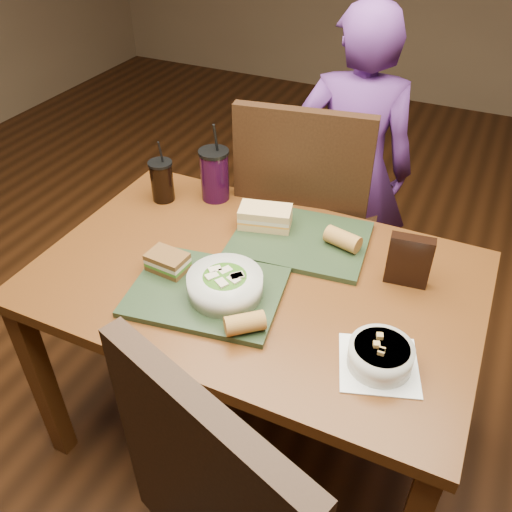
{
  "coord_description": "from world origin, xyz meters",
  "views": [
    {
      "loc": [
        0.53,
        -1.12,
        1.78
      ],
      "look_at": [
        0.0,
        0.0,
        0.82
      ],
      "focal_mm": 38.0,
      "sensor_mm": 36.0,
      "label": 1
    }
  ],
  "objects_px": {
    "diner": "(352,171)",
    "salad_bowl": "(225,283)",
    "tray_near": "(207,292)",
    "baguette_near": "(245,323)",
    "chair_far": "(309,219)",
    "sandwich_near": "(168,262)",
    "sandwich_far": "(265,217)",
    "dining_table": "(256,297)",
    "tray_far": "(301,239)",
    "soup_bowl": "(380,355)",
    "chip_bag": "(409,261)",
    "cup_cola": "(162,181)",
    "baguette_far": "(343,239)",
    "cup_berry": "(215,174)"
  },
  "relations": [
    {
      "from": "chair_far",
      "to": "salad_bowl",
      "type": "xyz_separation_m",
      "value": [
        -0.0,
        -0.68,
        0.19
      ]
    },
    {
      "from": "tray_far",
      "to": "soup_bowl",
      "type": "bearing_deg",
      "value": -47.83
    },
    {
      "from": "tray_far",
      "to": "cup_cola",
      "type": "bearing_deg",
      "value": 176.25
    },
    {
      "from": "sandwich_far",
      "to": "baguette_near",
      "type": "relative_size",
      "value": 1.78
    },
    {
      "from": "cup_cola",
      "to": "baguette_far",
      "type": "bearing_deg",
      "value": -2.35
    },
    {
      "from": "tray_far",
      "to": "cup_cola",
      "type": "relative_size",
      "value": 1.83
    },
    {
      "from": "salad_bowl",
      "to": "baguette_near",
      "type": "height_order",
      "value": "salad_bowl"
    },
    {
      "from": "chair_far",
      "to": "sandwich_near",
      "type": "xyz_separation_m",
      "value": [
        -0.21,
        -0.65,
        0.19
      ]
    },
    {
      "from": "baguette_near",
      "to": "cup_cola",
      "type": "bearing_deg",
      "value": 139.18
    },
    {
      "from": "sandwich_near",
      "to": "baguette_far",
      "type": "distance_m",
      "value": 0.54
    },
    {
      "from": "dining_table",
      "to": "tray_far",
      "type": "xyz_separation_m",
      "value": [
        0.06,
        0.21,
        0.1
      ]
    },
    {
      "from": "chair_far",
      "to": "baguette_near",
      "type": "relative_size",
      "value": 10.54
    },
    {
      "from": "dining_table",
      "to": "salad_bowl",
      "type": "xyz_separation_m",
      "value": [
        -0.03,
        -0.13,
        0.14
      ]
    },
    {
      "from": "tray_far",
      "to": "sandwich_near",
      "type": "relative_size",
      "value": 3.46
    },
    {
      "from": "diner",
      "to": "tray_far",
      "type": "xyz_separation_m",
      "value": [
        0.02,
        -0.65,
        0.08
      ]
    },
    {
      "from": "tray_far",
      "to": "baguette_near",
      "type": "distance_m",
      "value": 0.45
    },
    {
      "from": "dining_table",
      "to": "tray_far",
      "type": "bearing_deg",
      "value": 74.37
    },
    {
      "from": "chair_far",
      "to": "sandwich_near",
      "type": "bearing_deg",
      "value": -107.53
    },
    {
      "from": "tray_near",
      "to": "tray_far",
      "type": "xyz_separation_m",
      "value": [
        0.15,
        0.35,
        0.0
      ]
    },
    {
      "from": "sandwich_near",
      "to": "cup_cola",
      "type": "height_order",
      "value": "cup_cola"
    },
    {
      "from": "baguette_far",
      "to": "cup_cola",
      "type": "relative_size",
      "value": 0.48
    },
    {
      "from": "chair_far",
      "to": "sandwich_near",
      "type": "distance_m",
      "value": 0.71
    },
    {
      "from": "sandwich_far",
      "to": "chip_bag",
      "type": "distance_m",
      "value": 0.49
    },
    {
      "from": "chair_far",
      "to": "cup_cola",
      "type": "height_order",
      "value": "chair_far"
    },
    {
      "from": "baguette_near",
      "to": "chair_far",
      "type": "bearing_deg",
      "value": 97.93
    },
    {
      "from": "salad_bowl",
      "to": "sandwich_near",
      "type": "relative_size",
      "value": 1.73
    },
    {
      "from": "tray_near",
      "to": "cup_cola",
      "type": "xyz_separation_m",
      "value": [
        -0.39,
        0.38,
        0.07
      ]
    },
    {
      "from": "salad_bowl",
      "to": "sandwich_far",
      "type": "xyz_separation_m",
      "value": [
        -0.04,
        0.35,
        -0.0
      ]
    },
    {
      "from": "diner",
      "to": "chair_far",
      "type": "bearing_deg",
      "value": 65.31
    },
    {
      "from": "soup_bowl",
      "to": "cup_berry",
      "type": "height_order",
      "value": "cup_berry"
    },
    {
      "from": "sandwich_far",
      "to": "tray_near",
      "type": "bearing_deg",
      "value": -93.01
    },
    {
      "from": "tray_near",
      "to": "baguette_near",
      "type": "distance_m",
      "value": 0.2
    },
    {
      "from": "tray_far",
      "to": "dining_table",
      "type": "bearing_deg",
      "value": -105.63
    },
    {
      "from": "chair_far",
      "to": "tray_far",
      "type": "relative_size",
      "value": 2.61
    },
    {
      "from": "dining_table",
      "to": "chip_bag",
      "type": "height_order",
      "value": "chip_bag"
    },
    {
      "from": "tray_near",
      "to": "sandwich_far",
      "type": "distance_m",
      "value": 0.36
    },
    {
      "from": "diner",
      "to": "soup_bowl",
      "type": "height_order",
      "value": "diner"
    },
    {
      "from": "baguette_near",
      "to": "chip_bag",
      "type": "distance_m",
      "value": 0.51
    },
    {
      "from": "salad_bowl",
      "to": "sandwich_near",
      "type": "distance_m",
      "value": 0.2
    },
    {
      "from": "sandwich_far",
      "to": "baguette_near",
      "type": "height_order",
      "value": "sandwich_far"
    },
    {
      "from": "salad_bowl",
      "to": "cup_cola",
      "type": "bearing_deg",
      "value": 139.89
    },
    {
      "from": "baguette_far",
      "to": "chip_bag",
      "type": "height_order",
      "value": "chip_bag"
    },
    {
      "from": "chip_bag",
      "to": "sandwich_far",
      "type": "bearing_deg",
      "value": 164.57
    },
    {
      "from": "salad_bowl",
      "to": "cup_cola",
      "type": "height_order",
      "value": "cup_cola"
    },
    {
      "from": "sandwich_far",
      "to": "tray_far",
      "type": "bearing_deg",
      "value": -5.43
    },
    {
      "from": "diner",
      "to": "cup_cola",
      "type": "distance_m",
      "value": 0.82
    },
    {
      "from": "dining_table",
      "to": "chair_far",
      "type": "distance_m",
      "value": 0.55
    },
    {
      "from": "diner",
      "to": "salad_bowl",
      "type": "bearing_deg",
      "value": 73.77
    },
    {
      "from": "sandwich_far",
      "to": "baguette_near",
      "type": "bearing_deg",
      "value": -71.89
    },
    {
      "from": "tray_near",
      "to": "sandwich_far",
      "type": "relative_size",
      "value": 2.27
    }
  ]
}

